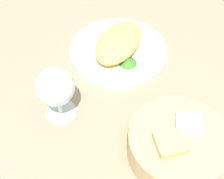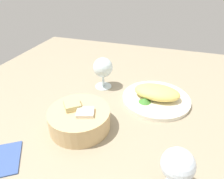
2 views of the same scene
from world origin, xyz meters
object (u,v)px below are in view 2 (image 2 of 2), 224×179
wine_glass_near (103,69)px  folded_napkin (6,158)px  plate (156,99)px  bread_basket (80,118)px  wine_glass_far (177,166)px

wine_glass_near → folded_napkin: size_ratio=1.17×
plate → wine_glass_near: 23.80cm
plate → bread_basket: bread_basket is taller
bread_basket → folded_napkin: size_ratio=1.71×
wine_glass_near → bread_basket: bearing=93.4°
wine_glass_far → folded_napkin: (41.78, 4.54, -8.11)cm
bread_basket → plate: bearing=-133.5°
plate → folded_napkin: bearing=49.3°
folded_napkin → wine_glass_near: bearing=131.4°
bread_basket → wine_glass_far: wine_glass_far is taller
plate → wine_glass_near: bearing=-8.9°
wine_glass_near → wine_glass_far: 48.80cm
bread_basket → wine_glass_far: (-28.71, 12.96, 5.13)cm
bread_basket → folded_napkin: 22.04cm
wine_glass_near → folded_napkin: wine_glass_near is taller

